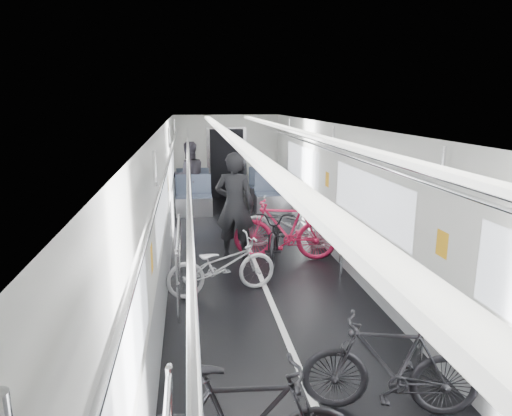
{
  "coord_description": "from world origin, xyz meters",
  "views": [
    {
      "loc": [
        -1.1,
        -6.17,
        2.8
      ],
      "look_at": [
        0.0,
        1.21,
        1.03
      ],
      "focal_mm": 32.0,
      "sensor_mm": 36.0,
      "label": 1
    }
  ],
  "objects_px": {
    "bike_left_far": "(222,265)",
    "bike_right_far": "(285,229)",
    "bike_right_mid": "(289,224)",
    "person_standing": "(235,206)",
    "bike_right_near": "(390,365)",
    "person_seated": "(189,177)",
    "bike_aisle": "(276,233)"
  },
  "relations": [
    {
      "from": "bike_right_mid",
      "to": "bike_aisle",
      "type": "relative_size",
      "value": 1.03
    },
    {
      "from": "bike_right_far",
      "to": "person_seated",
      "type": "relative_size",
      "value": 1.03
    },
    {
      "from": "bike_right_near",
      "to": "person_seated",
      "type": "bearing_deg",
      "value": -153.26
    },
    {
      "from": "bike_right_mid",
      "to": "person_standing",
      "type": "distance_m",
      "value": 1.25
    },
    {
      "from": "bike_right_far",
      "to": "person_seated",
      "type": "bearing_deg",
      "value": -142.97
    },
    {
      "from": "bike_left_far",
      "to": "person_seated",
      "type": "xyz_separation_m",
      "value": [
        -0.43,
        5.34,
        0.46
      ]
    },
    {
      "from": "bike_right_mid",
      "to": "person_standing",
      "type": "height_order",
      "value": "person_standing"
    },
    {
      "from": "bike_right_far",
      "to": "person_seated",
      "type": "xyz_separation_m",
      "value": [
        -1.66,
        3.99,
        0.34
      ]
    },
    {
      "from": "bike_left_far",
      "to": "person_seated",
      "type": "relative_size",
      "value": 0.92
    },
    {
      "from": "bike_left_far",
      "to": "person_standing",
      "type": "relative_size",
      "value": 0.85
    },
    {
      "from": "bike_left_far",
      "to": "bike_right_near",
      "type": "relative_size",
      "value": 1.04
    },
    {
      "from": "bike_right_far",
      "to": "person_standing",
      "type": "height_order",
      "value": "person_standing"
    },
    {
      "from": "bike_right_near",
      "to": "person_seated",
      "type": "xyz_separation_m",
      "value": [
        -1.73,
        8.22,
        0.42
      ]
    },
    {
      "from": "bike_aisle",
      "to": "person_seated",
      "type": "distance_m",
      "value": 4.21
    },
    {
      "from": "bike_right_far",
      "to": "bike_right_mid",
      "type": "bearing_deg",
      "value": 175.49
    },
    {
      "from": "bike_left_far",
      "to": "bike_right_near",
      "type": "xyz_separation_m",
      "value": [
        1.3,
        -2.88,
        0.04
      ]
    },
    {
      "from": "person_standing",
      "to": "person_seated",
      "type": "bearing_deg",
      "value": -60.83
    },
    {
      "from": "bike_right_far",
      "to": "person_standing",
      "type": "bearing_deg",
      "value": -87.72
    },
    {
      "from": "bike_right_far",
      "to": "bike_aisle",
      "type": "xyz_separation_m",
      "value": [
        -0.14,
        0.09,
        -0.08
      ]
    },
    {
      "from": "person_seated",
      "to": "bike_right_far",
      "type": "bearing_deg",
      "value": 100.23
    },
    {
      "from": "bike_right_near",
      "to": "bike_right_far",
      "type": "distance_m",
      "value": 4.24
    },
    {
      "from": "bike_right_near",
      "to": "person_seated",
      "type": "height_order",
      "value": "person_seated"
    },
    {
      "from": "bike_right_mid",
      "to": "bike_right_far",
      "type": "height_order",
      "value": "bike_right_far"
    },
    {
      "from": "bike_right_near",
      "to": "bike_right_mid",
      "type": "height_order",
      "value": "bike_right_mid"
    },
    {
      "from": "bike_right_near",
      "to": "bike_right_mid",
      "type": "relative_size",
      "value": 0.86
    },
    {
      "from": "person_standing",
      "to": "person_seated",
      "type": "xyz_separation_m",
      "value": [
        -0.78,
        3.8,
        -0.07
      ]
    },
    {
      "from": "bike_left_far",
      "to": "bike_aisle",
      "type": "relative_size",
      "value": 0.92
    },
    {
      "from": "bike_aisle",
      "to": "person_standing",
      "type": "distance_m",
      "value": 0.89
    },
    {
      "from": "bike_right_near",
      "to": "person_standing",
      "type": "distance_m",
      "value": 4.55
    },
    {
      "from": "bike_left_far",
      "to": "bike_right_far",
      "type": "xyz_separation_m",
      "value": [
        1.23,
        1.35,
        0.12
      ]
    },
    {
      "from": "bike_right_mid",
      "to": "person_standing",
      "type": "relative_size",
      "value": 0.95
    },
    {
      "from": "bike_right_near",
      "to": "person_standing",
      "type": "relative_size",
      "value": 0.82
    }
  ]
}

